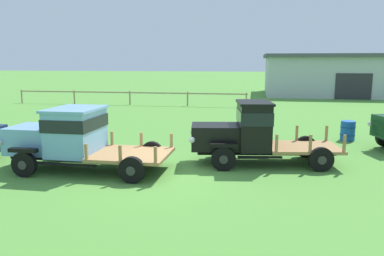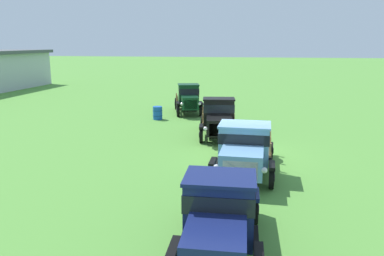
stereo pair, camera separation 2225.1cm
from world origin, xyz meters
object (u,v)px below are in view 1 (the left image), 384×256
farm_shed (376,75)px  vintage_truck_second_in_line (71,137)px  vintage_truck_midrow_center (248,133)px  oil_drum_beside_row (348,131)px

farm_shed → vintage_truck_second_in_line: size_ratio=4.26×
farm_shed → vintage_truck_midrow_center: 31.38m
farm_shed → vintage_truck_second_in_line: bearing=-120.8°
vintage_truck_second_in_line → vintage_truck_midrow_center: (5.65, 1.63, -0.00)m
vintage_truck_second_in_line → farm_shed: bearing=59.2°
vintage_truck_second_in_line → oil_drum_beside_row: (9.96, 6.23, -0.65)m
vintage_truck_midrow_center → oil_drum_beside_row: vintage_truck_midrow_center is taller
vintage_truck_second_in_line → oil_drum_beside_row: bearing=32.0°
oil_drum_beside_row → vintage_truck_midrow_center: bearing=-133.1°
farm_shed → vintage_truck_second_in_line: 35.41m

